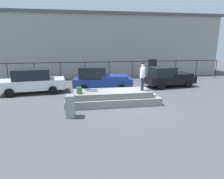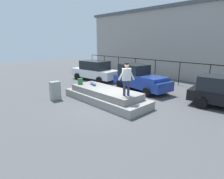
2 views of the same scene
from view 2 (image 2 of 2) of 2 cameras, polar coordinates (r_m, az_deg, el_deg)
ground_plane at (r=10.82m, az=0.87°, el=-4.97°), size 60.00×60.00×0.00m
concrete_ledge at (r=11.43m, az=-2.14°, el=-1.93°), size 5.88×2.10×0.82m
skateboarder at (r=9.65m, az=4.51°, el=3.79°), size 0.56×0.80×1.72m
skateboard at (r=12.35m, az=-5.94°, el=1.90°), size 0.85×0.47×0.12m
backpack at (r=12.62m, az=-9.80°, el=2.49°), size 0.34×0.31×0.39m
car_white_sedan_near at (r=17.85m, az=-5.31°, el=5.86°), size 4.96×2.54×1.86m
car_blue_pickup_mid at (r=14.22m, az=8.42°, el=3.55°), size 4.90×2.42×1.92m
utility_box at (r=12.32m, az=-17.12°, el=-0.33°), size 0.49×0.64×1.17m
fence_row at (r=16.68m, az=20.15°, el=6.05°), size 24.06×0.06×1.99m
warehouse_building at (r=21.28m, az=27.03°, el=12.80°), size 27.21×6.73×7.03m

